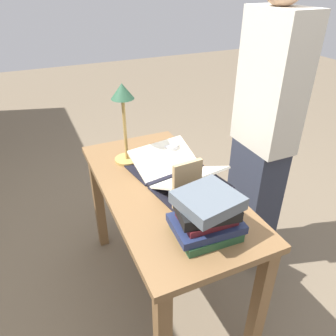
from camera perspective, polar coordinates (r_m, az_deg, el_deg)
ground_plane at (r=2.20m, az=-0.62°, el=-20.04°), size 12.00×12.00×0.00m
reading_desk at (r=1.75m, az=-0.74°, el=-6.76°), size 1.20×0.59×0.77m
open_book at (r=1.72m, az=1.47°, el=-0.60°), size 0.56×0.45×0.11m
book_stack_tall at (r=1.34m, az=6.75°, el=-8.21°), size 0.25×0.29×0.20m
book_standing_upright at (r=1.47m, az=3.33°, el=-2.98°), size 0.03×0.14×0.24m
reading_lamp at (r=1.77m, az=-7.78°, el=10.26°), size 0.14×0.14×0.45m
coffee_mug at (r=1.88m, az=0.40°, el=2.91°), size 0.12×0.09×0.10m
person_reader at (r=1.97m, az=16.10°, el=4.69°), size 0.36×0.22×1.76m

